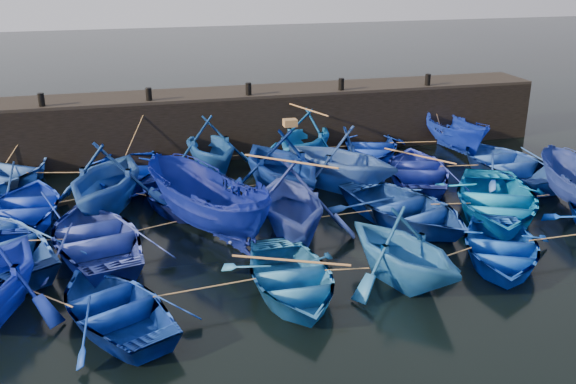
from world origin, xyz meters
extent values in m
plane|color=black|center=(0.00, 0.00, 0.00)|extent=(120.00, 120.00, 0.00)
cube|color=black|center=(0.00, 10.50, 1.25)|extent=(26.00, 2.50, 2.50)
cube|color=black|center=(0.00, 10.50, 2.56)|extent=(26.00, 2.50, 0.12)
cylinder|color=black|center=(-8.00, 9.60, 2.87)|extent=(0.24, 0.24, 0.50)
cylinder|color=black|center=(-4.00, 9.60, 2.87)|extent=(0.24, 0.24, 0.50)
cylinder|color=black|center=(0.00, 9.60, 2.87)|extent=(0.24, 0.24, 0.50)
cylinder|color=black|center=(4.00, 9.60, 2.87)|extent=(0.24, 0.24, 0.50)
cylinder|color=black|center=(8.00, 9.60, 2.87)|extent=(0.24, 0.24, 0.50)
imported|color=#1E459B|center=(-9.56, 7.94, 0.56)|extent=(6.28, 6.64, 1.12)
imported|color=#0323CC|center=(-5.20, 7.32, 0.53)|extent=(4.46, 5.64, 1.06)
imported|color=#13499F|center=(-1.90, 8.07, 1.10)|extent=(4.09, 4.59, 2.20)
imported|color=blue|center=(2.03, 8.25, 1.10)|extent=(5.44, 5.52, 2.20)
imported|color=#0927A4|center=(4.87, 8.21, 0.49)|extent=(4.62, 5.49, 0.97)
imported|color=#0A24AB|center=(8.65, 7.90, 0.81)|extent=(1.78, 4.25, 1.62)
imported|color=#0C28BD|center=(-8.34, 4.48, 0.49)|extent=(3.88, 5.09, 0.99)
imported|color=navy|center=(-5.75, 4.74, 1.24)|extent=(5.45, 5.83, 2.47)
imported|color=navy|center=(-3.49, 4.33, 0.46)|extent=(4.41, 5.23, 0.93)
imported|color=navy|center=(0.12, 4.53, 1.28)|extent=(5.13, 5.65, 2.57)
imported|color=#244A9C|center=(2.37, 4.82, 1.22)|extent=(6.00, 6.10, 2.43)
imported|color=navy|center=(5.45, 4.79, 0.50)|extent=(4.82, 5.69, 1.00)
imported|color=#1941A1|center=(9.01, 4.54, 0.55)|extent=(4.11, 5.54, 1.11)
imported|color=#24379C|center=(-6.09, 1.53, 0.52)|extent=(4.69, 5.76, 1.05)
imported|color=navy|center=(-2.87, 2.00, 1.03)|extent=(4.27, 5.64, 2.06)
imported|color=#2A41AA|center=(-0.44, 1.23, 1.19)|extent=(4.35, 4.91, 2.38)
imported|color=navy|center=(3.36, 1.35, 0.53)|extent=(5.12, 6.00, 1.05)
imported|color=#0561B9|center=(6.43, 1.11, 0.57)|extent=(5.88, 6.64, 1.14)
imported|color=navy|center=(9.35, 1.13, 0.82)|extent=(2.53, 4.48, 1.64)
imported|color=navy|center=(-5.63, -2.38, 0.44)|extent=(4.56, 5.13, 0.88)
imported|color=#185B9D|center=(-1.31, -2.11, 0.46)|extent=(3.20, 4.43, 0.91)
imported|color=#195AA5|center=(1.62, -2.29, 1.03)|extent=(4.48, 4.82, 2.06)
imported|color=#0838B5|center=(4.77, -1.87, 0.45)|extent=(4.69, 5.26, 0.90)
cube|color=olive|center=(0.42, 4.53, 2.69)|extent=(0.45, 0.37, 0.24)
cylinder|color=tan|center=(-7.38, 7.63, 0.55)|extent=(2.57, 0.66, 0.04)
cylinder|color=tan|center=(-3.55, 7.69, 0.55)|extent=(1.52, 0.78, 0.04)
cylinder|color=tan|center=(0.07, 8.16, 0.55)|extent=(2.13, 0.21, 0.04)
cylinder|color=tan|center=(3.45, 8.23, 0.55)|extent=(1.04, 0.07, 0.04)
cylinder|color=tan|center=(6.76, 8.06, 0.55)|extent=(1.98, 0.34, 0.04)
cylinder|color=tan|center=(-7.05, 4.61, 0.55)|extent=(0.80, 0.30, 0.04)
cylinder|color=tan|center=(-4.62, 4.54, 0.55)|extent=(0.48, 0.44, 0.04)
cylinder|color=tan|center=(-1.69, 4.43, 0.55)|extent=(1.82, 0.24, 0.04)
cylinder|color=tan|center=(1.24, 4.68, 0.55)|extent=(0.47, 0.32, 0.04)
cylinder|color=tan|center=(3.91, 4.81, 0.55)|extent=(1.28, 0.07, 0.04)
cylinder|color=tan|center=(7.23, 4.66, 0.55)|extent=(1.77, 0.29, 0.04)
cylinder|color=tan|center=(-7.49, 1.61, 0.55)|extent=(0.99, 0.20, 0.04)
cylinder|color=tan|center=(-4.48, 1.76, 0.55)|extent=(1.43, 0.50, 0.04)
cylinder|color=tan|center=(-1.66, 1.61, 0.55)|extent=(0.66, 0.79, 0.04)
cylinder|color=tan|center=(1.46, 1.29, 0.55)|extent=(2.00, 0.16, 0.04)
cylinder|color=tan|center=(4.89, 1.23, 0.55)|extent=(1.28, 0.28, 0.04)
cylinder|color=tan|center=(7.89, 1.12, 0.55)|extent=(1.12, 0.06, 0.04)
cylinder|color=tan|center=(-7.03, -1.86, 0.55)|extent=(1.03, 1.06, 0.04)
cylinder|color=tan|center=(-3.47, -2.24, 0.55)|extent=(2.52, 0.30, 0.04)
cylinder|color=tan|center=(0.15, -2.20, 0.55)|extent=(1.13, 0.22, 0.04)
cylinder|color=tan|center=(3.19, -2.08, 0.55)|extent=(1.36, 0.46, 0.04)
cylinder|color=tan|center=(6.78, -1.85, 0.55)|extent=(2.24, 0.07, 0.04)
cylinder|color=tan|center=(-8.78, 9.32, 1.58)|extent=(1.60, 0.40, 2.09)
cylinder|color=tan|center=(-4.60, 9.01, 1.58)|extent=(1.25, 1.03, 2.09)
cylinder|color=tan|center=(-0.95, 9.38, 1.58)|extent=(1.93, 0.27, 2.09)
cylinder|color=tan|center=(3.02, 9.47, 1.58)|extent=(2.00, 0.09, 2.09)
cylinder|color=tan|center=(4.43, 9.46, 1.58)|extent=(0.91, 0.13, 2.08)
cylinder|color=tan|center=(8.32, 9.30, 1.58)|extent=(0.69, 0.45, 2.08)
cylinder|color=#99724C|center=(2.03, 8.25, 2.23)|extent=(1.08, 2.84, 0.06)
cylinder|color=#99724C|center=(5.45, 4.79, 1.03)|extent=(1.77, 2.49, 0.06)
cylinder|color=#99724C|center=(-0.44, 1.23, 2.41)|extent=(2.34, 1.97, 0.06)
cylinder|color=#99724C|center=(-1.31, -2.11, 0.94)|extent=(2.74, 1.32, 0.06)
camera|label=1|loc=(-4.99, -15.94, 8.15)|focal=40.00mm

